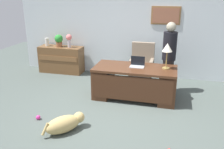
# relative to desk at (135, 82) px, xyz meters

# --- Properties ---
(ground_plane) EXTENTS (12.00, 12.00, 0.00)m
(ground_plane) POSITION_rel_desk_xyz_m (-0.28, -0.90, -0.41)
(ground_plane) COLOR #4C5651
(back_wall) EXTENTS (7.00, 0.16, 2.70)m
(back_wall) POSITION_rel_desk_xyz_m (-0.27, 1.69, 0.95)
(back_wall) COLOR silver
(back_wall) RESTS_ON ground_plane
(desk) EXTENTS (1.85, 0.88, 0.74)m
(desk) POSITION_rel_desk_xyz_m (0.00, 0.00, 0.00)
(desk) COLOR #4C2B19
(desk) RESTS_ON ground_plane
(credenza) EXTENTS (1.31, 0.50, 0.79)m
(credenza) POSITION_rel_desk_xyz_m (-2.47, 1.34, -0.01)
(credenza) COLOR brown
(credenza) RESTS_ON ground_plane
(armchair) EXTENTS (0.60, 0.59, 1.08)m
(armchair) POSITION_rel_desk_xyz_m (0.02, 1.03, 0.08)
(armchair) COLOR gray
(armchair) RESTS_ON ground_plane
(person_standing) EXTENTS (0.32, 0.32, 1.70)m
(person_standing) POSITION_rel_desk_xyz_m (0.71, 0.59, 0.48)
(person_standing) COLOR #262323
(person_standing) RESTS_ON ground_plane
(dog_lying) EXTENTS (0.65, 0.69, 0.30)m
(dog_lying) POSITION_rel_desk_xyz_m (-0.95, -1.72, -0.25)
(dog_lying) COLOR tan
(dog_lying) RESTS_ON ground_plane
(laptop) EXTENTS (0.32, 0.22, 0.22)m
(laptop) POSITION_rel_desk_xyz_m (0.04, 0.11, 0.39)
(laptop) COLOR #B2B5BA
(laptop) RESTS_ON desk
(desk_lamp) EXTENTS (0.22, 0.22, 0.57)m
(desk_lamp) POSITION_rel_desk_xyz_m (0.67, 0.10, 0.78)
(desk_lamp) COLOR #9E8447
(desk_lamp) RESTS_ON desk
(vase_with_flowers) EXTENTS (0.17, 0.17, 0.38)m
(vase_with_flowers) POSITION_rel_desk_xyz_m (-2.18, 1.35, 0.62)
(vase_with_flowers) COLOR #BDB7C6
(vase_with_flowers) RESTS_ON credenza
(vase_empty) EXTENTS (0.11, 0.11, 0.24)m
(vase_empty) POSITION_rel_desk_xyz_m (-2.90, 1.35, 0.50)
(vase_empty) COLOR silver
(vase_empty) RESTS_ON credenza
(potted_plant) EXTENTS (0.24, 0.24, 0.36)m
(potted_plant) POSITION_rel_desk_xyz_m (-2.51, 1.35, 0.58)
(potted_plant) COLOR brown
(potted_plant) RESTS_ON credenza
(dog_toy_ball) EXTENTS (0.09, 0.09, 0.09)m
(dog_toy_ball) POSITION_rel_desk_xyz_m (-1.64, -1.46, -0.36)
(dog_toy_ball) COLOR #D8338C
(dog_toy_ball) RESTS_ON ground_plane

